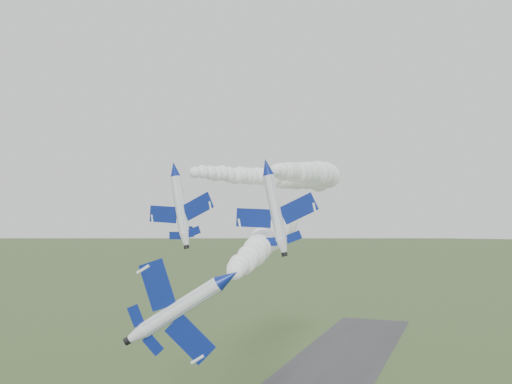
% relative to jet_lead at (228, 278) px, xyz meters
% --- Properties ---
extents(jet_lead, '(6.17, 12.62, 8.97)m').
position_rel_jet_lead_xyz_m(jet_lead, '(0.00, 0.00, 0.00)').
color(jet_lead, white).
extents(smoke_trail_jet_lead, '(22.08, 59.49, 5.52)m').
position_rel_jet_lead_xyz_m(smoke_trail_jet_lead, '(-7.49, 32.26, 2.36)').
color(smoke_trail_jet_lead, white).
extents(jet_pair_left, '(10.50, 12.74, 3.54)m').
position_rel_jet_lead_xyz_m(jet_pair_left, '(-18.39, 22.96, 12.64)').
color(jet_pair_left, white).
extents(smoke_trail_jet_pair_left, '(10.07, 65.61, 4.73)m').
position_rel_jet_lead_xyz_m(smoke_trail_jet_pair_left, '(-15.53, 58.85, 13.61)').
color(smoke_trail_jet_pair_left, white).
extents(jet_pair_right, '(11.12, 13.47, 3.81)m').
position_rel_jet_lead_xyz_m(jet_pair_right, '(-4.18, 22.83, 12.51)').
color(jet_pair_right, white).
extents(smoke_trail_jet_pair_right, '(12.96, 59.10, 5.77)m').
position_rel_jet_lead_xyz_m(smoke_trail_jet_pair_right, '(-7.35, 55.18, 13.99)').
color(smoke_trail_jet_pair_right, white).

